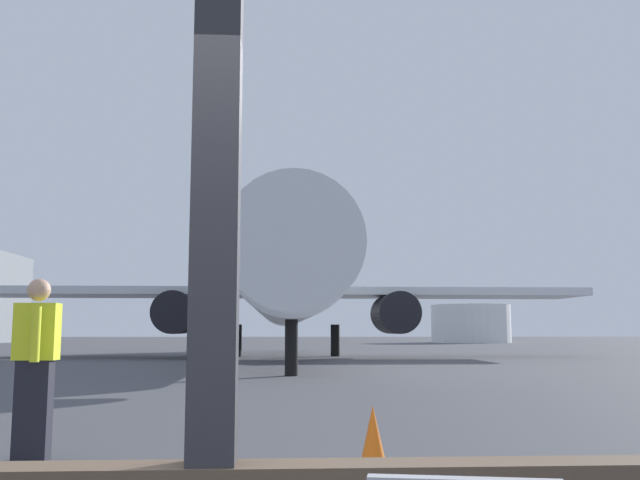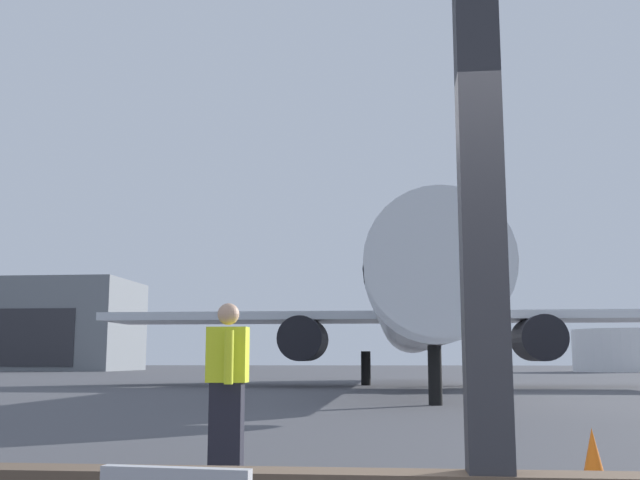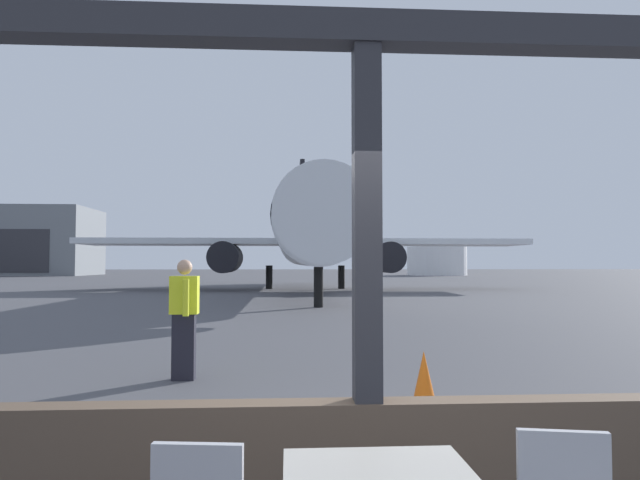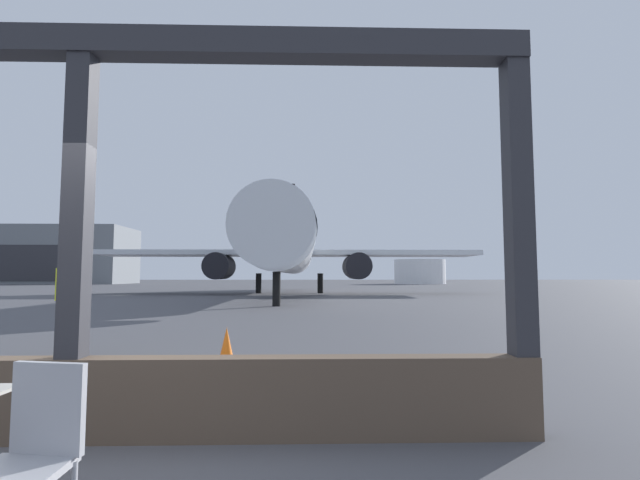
# 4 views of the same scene
# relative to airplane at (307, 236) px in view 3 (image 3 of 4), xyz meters

# --- Properties ---
(ground_plane) EXTENTS (220.00, 220.00, 0.00)m
(ground_plane) POSITION_rel_airplane_xyz_m (-0.60, 11.21, -3.33)
(ground_plane) COLOR #4C4C51
(window_frame) EXTENTS (7.91, 0.24, 3.55)m
(window_frame) POSITION_rel_airplane_xyz_m (-0.60, -28.79, -2.10)
(window_frame) COLOR brown
(window_frame) RESTS_ON ground
(airplane) EXTENTS (28.25, 30.75, 10.15)m
(airplane) POSITION_rel_airplane_xyz_m (0.00, 0.00, 0.00)
(airplane) COLOR silver
(airplane) RESTS_ON ground
(ground_crew_worker) EXTENTS (0.40, 0.55, 1.74)m
(ground_crew_worker) POSITION_rel_airplane_xyz_m (-2.69, -24.71, -2.43)
(ground_crew_worker) COLOR black
(ground_crew_worker) RESTS_ON ground
(traffic_cone) EXTENTS (0.36, 0.36, 0.71)m
(traffic_cone) POSITION_rel_airplane_xyz_m (0.34, -26.71, -3.00)
(traffic_cone) COLOR orange
(traffic_cone) RESTS_ON ground
(distant_hangar) EXTENTS (22.31, 12.16, 9.54)m
(distant_hangar) POSITION_rel_airplane_xyz_m (-40.36, 46.92, 1.43)
(distant_hangar) COLOR slate
(distant_hangar) RESTS_ON ground
(fuel_storage_tank) EXTENTS (8.41, 8.41, 4.02)m
(fuel_storage_tank) POSITION_rel_airplane_xyz_m (20.13, 43.99, -1.33)
(fuel_storage_tank) COLOR white
(fuel_storage_tank) RESTS_ON ground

